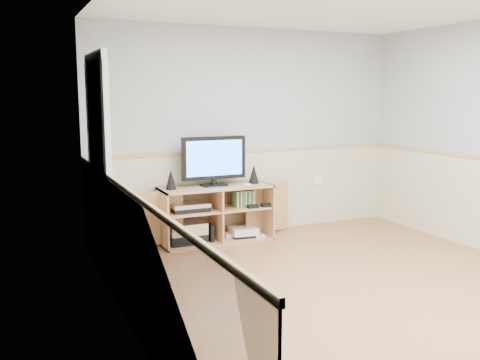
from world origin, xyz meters
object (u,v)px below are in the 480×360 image
object	(u,v)px
monitor	(214,159)
keyboard	(222,188)
media_cabinet	(214,212)
game_consoles	(242,232)

from	to	relation	value
monitor	keyboard	distance (m)	0.36
media_cabinet	game_consoles	bearing A→B (deg)	-11.72
media_cabinet	monitor	size ratio (longest dim) A/B	2.63
media_cabinet	keyboard	distance (m)	0.38
game_consoles	keyboard	bearing A→B (deg)	-157.83
monitor	media_cabinet	bearing A→B (deg)	90.00
media_cabinet	keyboard	world-z (taller)	keyboard
monitor	keyboard	size ratio (longest dim) A/B	2.72
media_cabinet	game_consoles	xyz separation A→B (m)	(0.34, -0.07, -0.26)
game_consoles	monitor	bearing A→B (deg)	169.77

